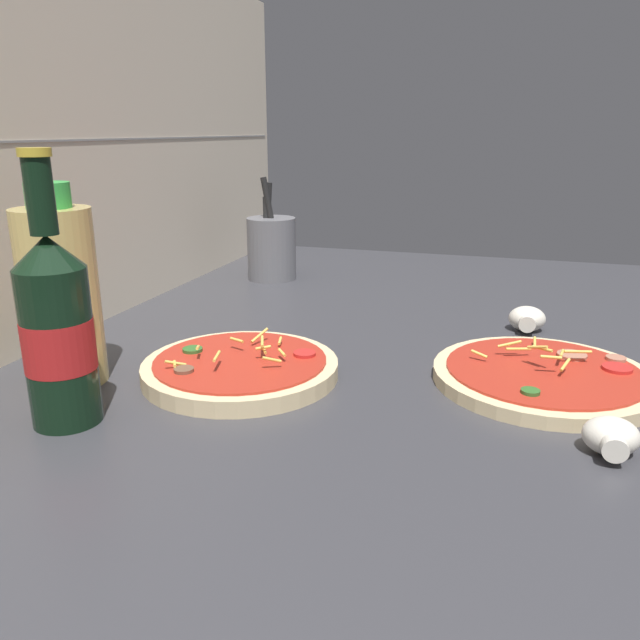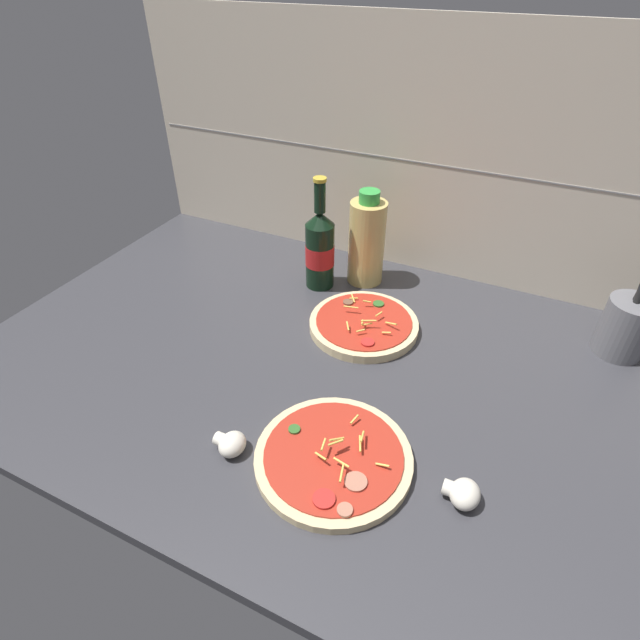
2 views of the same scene
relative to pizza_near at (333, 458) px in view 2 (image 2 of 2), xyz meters
The scene contains 9 objects.
counter_slab 20.90cm from the pizza_near, 97.05° to the left, with size 160.00×90.00×2.50cm.
tile_backsplash 71.31cm from the pizza_near, 92.21° to the left, with size 160.00×1.13×60.00cm.
pizza_near is the anchor object (origin of this frame).
pizza_far 36.31cm from the pizza_near, 103.84° to the left, with size 23.79×23.79×4.42cm.
beer_bottle 54.35cm from the pizza_near, 117.97° to the left, with size 6.97×6.97×27.37cm.
oil_bottle 57.40cm from the pizza_near, 106.39° to the left, with size 8.76×8.76×23.43cm.
mushroom_left 20.57cm from the pizza_near, ahead, with size 5.62×5.35×3.75cm.
mushroom_right 17.03cm from the pizza_near, 161.71° to the right, with size 5.36×5.10×3.57cm.
utensil_crock 65.80cm from the pizza_near, 50.79° to the left, with size 9.69×9.69×20.21cm.
Camera 2 is at (22.77, -67.88, 69.84)cm, focal length 28.00 mm.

